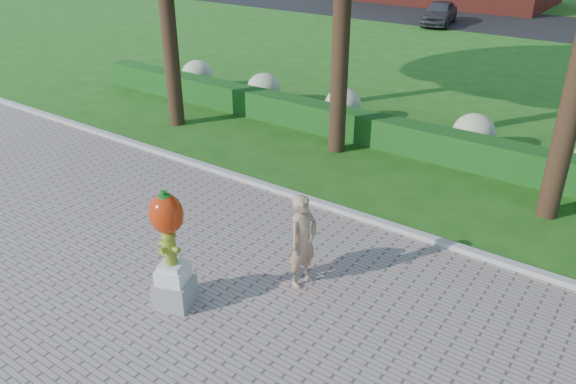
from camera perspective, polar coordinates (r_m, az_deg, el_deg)
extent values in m
plane|color=#205415|center=(9.89, -3.18, -9.27)|extent=(100.00, 100.00, 0.00)
cube|color=#ADADA5|center=(11.97, 5.74, -2.02)|extent=(40.00, 0.18, 0.15)
cube|color=#124113|center=(15.14, 13.48, 5.08)|extent=(24.00, 0.70, 0.80)
ellipsoid|color=#ABB086|center=(20.66, -9.22, 11.72)|extent=(1.10, 1.10, 0.99)
ellipsoid|color=#ABB086|center=(18.75, -2.48, 10.48)|extent=(1.10, 1.10, 0.99)
ellipsoid|color=#ABB086|center=(17.15, 5.58, 8.81)|extent=(1.10, 1.10, 0.99)
ellipsoid|color=#ABB086|center=(15.68, 18.34, 5.79)|extent=(1.10, 1.10, 0.99)
cylinder|color=black|center=(16.64, -12.21, 17.76)|extent=(0.44, 0.44, 6.72)
cylinder|color=black|center=(14.35, 5.42, 15.71)|extent=(0.44, 0.44, 6.16)
cube|color=gray|center=(9.43, -11.43, -9.93)|extent=(0.71, 0.71, 0.45)
cube|color=silver|center=(9.22, -11.62, -8.19)|extent=(0.57, 0.57, 0.25)
cube|color=silver|center=(9.13, -11.72, -7.31)|extent=(0.46, 0.46, 0.09)
cylinder|color=olive|center=(8.97, -11.90, -5.74)|extent=(0.20, 0.20, 0.50)
ellipsoid|color=olive|center=(8.84, -12.05, -4.36)|extent=(0.23, 0.23, 0.16)
cylinder|color=olive|center=(9.03, -12.56, -5.15)|extent=(0.11, 0.10, 0.10)
cylinder|color=olive|center=(8.85, -11.28, -5.75)|extent=(0.11, 0.10, 0.10)
cylinder|color=olive|center=(8.87, -12.56, -5.81)|extent=(0.11, 0.11, 0.11)
cylinder|color=olive|center=(8.80, -12.09, -3.96)|extent=(0.07, 0.07, 0.04)
ellipsoid|color=#B52909|center=(8.65, -12.29, -2.17)|extent=(0.56, 0.50, 0.65)
ellipsoid|color=#B52909|center=(8.76, -13.00, -1.97)|extent=(0.28, 0.28, 0.42)
ellipsoid|color=#B52909|center=(8.55, -11.53, -2.59)|extent=(0.28, 0.28, 0.42)
cylinder|color=#135715|center=(8.50, -12.50, -0.26)|extent=(0.09, 0.09, 0.11)
ellipsoid|color=#135715|center=(8.51, -12.48, -0.42)|extent=(0.22, 0.22, 0.07)
imported|color=tan|center=(9.38, 1.52, -4.99)|extent=(0.47, 0.66, 1.67)
imported|color=#383A3F|center=(33.76, 15.15, 17.18)|extent=(2.15, 3.96, 1.28)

